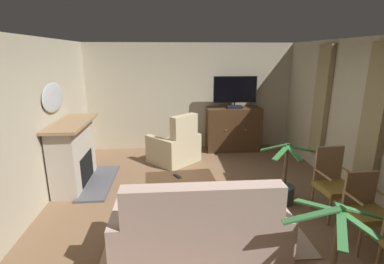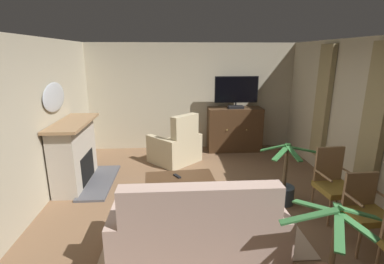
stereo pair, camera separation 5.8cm
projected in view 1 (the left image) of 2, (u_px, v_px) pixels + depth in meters
ground_plane at (203, 204)px, 4.67m from camera, size 5.65×6.42×0.04m
wall_back at (190, 97)px, 7.16m from camera, size 5.65×0.10×2.60m
wall_left at (27, 129)px, 4.12m from camera, size 0.10×6.42×2.60m
wall_right_with_window at (367, 122)px, 4.51m from camera, size 0.10×6.42×2.60m
curtain_panel_near at (374, 118)px, 4.20m from camera, size 0.10×0.44×2.18m
curtain_panel_far at (321, 102)px, 5.64m from camera, size 0.10×0.44×2.18m
rug_central at (203, 218)px, 4.22m from camera, size 2.61×1.94×0.01m
fireplace at (75, 155)px, 5.19m from camera, size 0.90×1.50×1.19m
wall_mirror_oval at (53, 97)px, 4.90m from camera, size 0.06×0.92×0.50m
tv_cabinet at (233, 130)px, 7.11m from camera, size 1.31×0.55×1.07m
television at (235, 91)px, 6.81m from camera, size 1.03×0.20×0.76m
coffee_table at (180, 179)px, 4.66m from camera, size 1.13×0.60×0.42m
tv_remote at (177, 176)px, 4.64m from camera, size 0.13×0.17×0.02m
sofa_floral at (200, 232)px, 3.33m from camera, size 1.97×0.92×1.07m
armchair_by_fireplace at (175, 147)px, 6.34m from camera, size 1.25×1.24×1.11m
side_chair_nearest_door at (365, 207)px, 3.55m from camera, size 0.49×0.44×0.93m
side_chair_beside_plant at (333, 181)px, 4.24m from camera, size 0.52×0.53×1.01m
potted_plant_leafy_by_curtain at (284, 188)px, 4.63m from camera, size 0.88×0.85×1.01m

